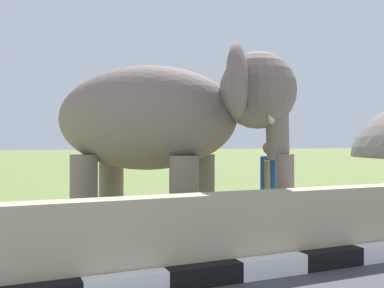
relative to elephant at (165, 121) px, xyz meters
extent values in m
cube|color=white|center=(-1.17, -2.15, -1.85)|extent=(0.90, 0.20, 0.24)
cube|color=black|center=(-0.27, -2.15, -1.85)|extent=(0.90, 0.20, 0.24)
cube|color=white|center=(0.63, -2.15, -1.85)|extent=(0.90, 0.20, 0.24)
cube|color=black|center=(1.53, -2.15, -1.85)|extent=(0.90, 0.20, 0.24)
cube|color=white|center=(2.43, -2.15, -1.85)|extent=(0.90, 0.20, 0.24)
cube|color=tan|center=(-0.17, -1.85, -1.47)|extent=(28.00, 0.36, 1.00)
cylinder|color=slate|center=(0.66, 0.02, -1.25)|extent=(0.44, 0.44, 1.43)
cylinder|color=slate|center=(0.07, -0.66, -1.25)|extent=(0.44, 0.44, 1.43)
cylinder|color=slate|center=(-0.62, 1.13, -1.25)|extent=(0.44, 0.44, 1.43)
cylinder|color=slate|center=(-1.21, 0.45, -1.25)|extent=(0.44, 0.44, 1.43)
ellipsoid|color=slate|center=(-0.27, 0.24, 0.06)|extent=(3.39, 3.24, 1.70)
sphere|color=slate|center=(1.14, -0.99, 0.44)|extent=(1.16, 1.16, 1.16)
ellipsoid|color=#D84C8C|center=(1.36, -1.18, 0.59)|extent=(0.69, 0.72, 0.44)
ellipsoid|color=slate|center=(1.54, -0.30, 0.49)|extent=(0.77, 0.84, 1.00)
ellipsoid|color=slate|center=(0.52, -1.48, 0.49)|extent=(0.77, 0.84, 1.00)
cylinder|color=slate|center=(1.36, -1.18, -0.11)|extent=(0.61, 0.63, 1.00)
cylinder|color=slate|center=(1.44, -1.25, -0.91)|extent=(0.40, 0.40, 0.81)
cone|color=beige|center=(1.50, -0.93, -0.01)|extent=(0.48, 0.52, 0.22)
cone|color=beige|center=(1.13, -1.35, -0.01)|extent=(0.48, 0.52, 0.22)
cylinder|color=navy|center=(1.67, -0.52, -1.56)|extent=(0.15, 0.15, 0.82)
cylinder|color=navy|center=(1.53, -0.67, -1.56)|extent=(0.15, 0.15, 0.82)
cube|color=#1E59B2|center=(1.60, -0.60, -0.86)|extent=(0.44, 0.46, 0.58)
cylinder|color=#9E7251|center=(1.77, -0.40, -0.89)|extent=(0.17, 0.18, 0.53)
cylinder|color=#9E7251|center=(1.43, -0.79, -0.89)|extent=(0.15, 0.15, 0.52)
sphere|color=#9E7251|center=(1.60, -0.60, -0.43)|extent=(0.23, 0.23, 0.23)
camera|label=1|loc=(-2.27, -6.53, -0.36)|focal=40.07mm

